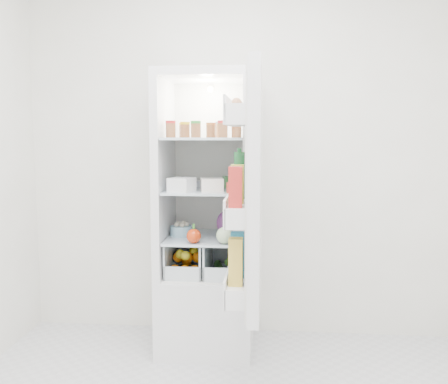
# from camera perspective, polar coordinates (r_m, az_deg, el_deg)

# --- Properties ---
(room_walls) EXTENTS (3.02, 3.02, 2.61)m
(room_walls) POSITION_cam_1_polar(r_m,az_deg,el_deg) (2.00, -0.82, 11.97)
(room_walls) COLOR silver
(room_walls) RESTS_ON ground
(refrigerator) EXTENTS (0.60, 0.60, 1.80)m
(refrigerator) POSITION_cam_1_polar(r_m,az_deg,el_deg) (3.33, -1.88, -6.25)
(refrigerator) COLOR white
(refrigerator) RESTS_ON ground
(shelf_low) EXTENTS (0.49, 0.53, 0.01)m
(shelf_low) POSITION_cam_1_polar(r_m,az_deg,el_deg) (3.26, -2.02, -5.21)
(shelf_low) COLOR silver
(shelf_low) RESTS_ON refrigerator
(shelf_mid) EXTENTS (0.49, 0.53, 0.02)m
(shelf_mid) POSITION_cam_1_polar(r_m,az_deg,el_deg) (3.21, -2.05, 0.22)
(shelf_mid) COLOR silver
(shelf_mid) RESTS_ON refrigerator
(shelf_top) EXTENTS (0.49, 0.53, 0.02)m
(shelf_top) POSITION_cam_1_polar(r_m,az_deg,el_deg) (3.19, -2.07, 6.12)
(shelf_top) COLOR silver
(shelf_top) RESTS_ON refrigerator
(crisper_left) EXTENTS (0.23, 0.46, 0.22)m
(crisper_left) POSITION_cam_1_polar(r_m,az_deg,el_deg) (3.30, -4.14, -7.37)
(crisper_left) COLOR silver
(crisper_left) RESTS_ON refrigerator
(crisper_right) EXTENTS (0.23, 0.46, 0.22)m
(crisper_right) POSITION_cam_1_polar(r_m,az_deg,el_deg) (3.27, 0.13, -7.48)
(crisper_right) COLOR silver
(crisper_right) RESTS_ON refrigerator
(condiment_jars) EXTENTS (0.46, 0.34, 0.08)m
(condiment_jars) POSITION_cam_1_polar(r_m,az_deg,el_deg) (3.14, -2.39, 7.02)
(condiment_jars) COLOR #B21919
(condiment_jars) RESTS_ON shelf_top
(squeeze_bottle) EXTENTS (0.05, 0.05, 0.17)m
(squeeze_bottle) POSITION_cam_1_polar(r_m,az_deg,el_deg) (3.15, 1.45, 7.76)
(squeeze_bottle) COLOR white
(squeeze_bottle) RESTS_ON shelf_top
(tub_white) EXTENTS (0.17, 0.17, 0.09)m
(tub_white) POSITION_cam_1_polar(r_m,az_deg,el_deg) (3.05, -4.86, 0.82)
(tub_white) COLOR silver
(tub_white) RESTS_ON shelf_mid
(tub_cream) EXTENTS (0.16, 0.16, 0.08)m
(tub_cream) POSITION_cam_1_polar(r_m,az_deg,el_deg) (3.09, -1.41, 0.85)
(tub_cream) COLOR white
(tub_cream) RESTS_ON shelf_mid
(tin_red) EXTENTS (0.10, 0.10, 0.06)m
(tin_red) POSITION_cam_1_polar(r_m,az_deg,el_deg) (3.00, 1.17, 0.52)
(tin_red) COLOR red
(tin_red) RESTS_ON shelf_mid
(foil_tray) EXTENTS (0.19, 0.16, 0.04)m
(foil_tray) POSITION_cam_1_polar(r_m,az_deg,el_deg) (3.40, -3.00, 1.02)
(foil_tray) COLOR silver
(foil_tray) RESTS_ON shelf_mid
(tub_green) EXTENTS (0.11, 0.14, 0.07)m
(tub_green) POSITION_cam_1_polar(r_m,az_deg,el_deg) (3.31, 0.74, 1.16)
(tub_green) COLOR #429346
(tub_green) RESTS_ON shelf_mid
(red_cabbage) EXTENTS (0.18, 0.18, 0.18)m
(red_cabbage) POSITION_cam_1_polar(r_m,az_deg,el_deg) (3.23, 0.72, -3.56)
(red_cabbage) COLOR #571E50
(red_cabbage) RESTS_ON shelf_low
(bell_pepper) EXTENTS (0.09, 0.09, 0.09)m
(bell_pepper) POSITION_cam_1_polar(r_m,az_deg,el_deg) (3.05, -3.48, -5.04)
(bell_pepper) COLOR red
(bell_pepper) RESTS_ON shelf_low
(mushroom_bowl) EXTENTS (0.18, 0.18, 0.07)m
(mushroom_bowl) POSITION_cam_1_polar(r_m,az_deg,el_deg) (3.28, -4.90, -4.45)
(mushroom_bowl) COLOR #91C2D9
(mushroom_bowl) RESTS_ON shelf_low
(salad_bag) EXTENTS (0.10, 0.10, 0.10)m
(salad_bag) POSITION_cam_1_polar(r_m,az_deg,el_deg) (3.03, 0.08, -4.98)
(salad_bag) COLOR beige
(salad_bag) RESTS_ON shelf_low
(citrus_pile) EXTENTS (0.20, 0.31, 0.16)m
(citrus_pile) POSITION_cam_1_polar(r_m,az_deg,el_deg) (3.28, -4.31, -7.89)
(citrus_pile) COLOR orange
(citrus_pile) RESTS_ON refrigerator
(veg_pile) EXTENTS (0.16, 0.30, 0.10)m
(veg_pile) POSITION_cam_1_polar(r_m,az_deg,el_deg) (3.28, 0.21, -8.29)
(veg_pile) COLOR #234B19
(veg_pile) RESTS_ON refrigerator
(fridge_door) EXTENTS (0.17, 0.60, 1.30)m
(fridge_door) POSITION_cam_1_polar(r_m,az_deg,el_deg) (2.61, 2.91, -0.27)
(fridge_door) COLOR white
(fridge_door) RESTS_ON refrigerator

